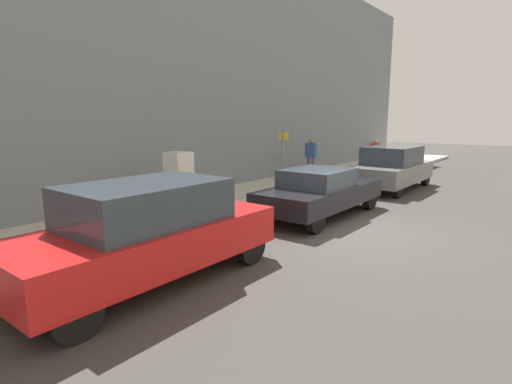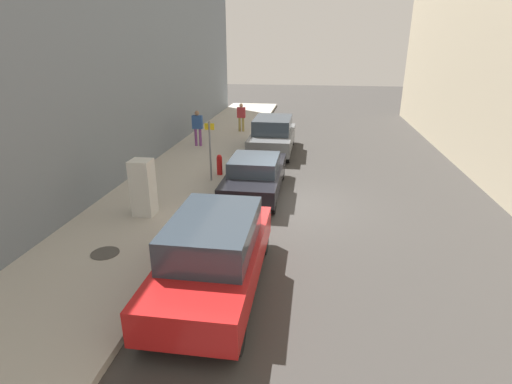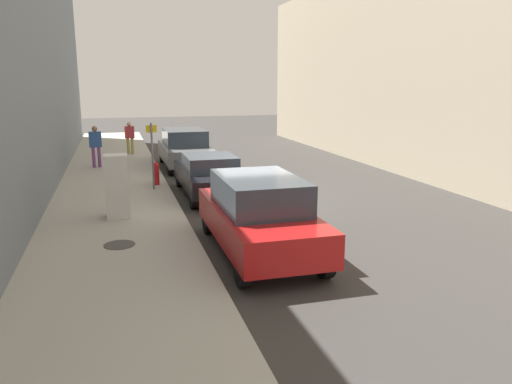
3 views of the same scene
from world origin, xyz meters
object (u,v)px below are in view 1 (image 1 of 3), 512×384
(street_sign_post, at_px, (283,161))
(parked_suv_gray, at_px, (392,167))
(pedestrian_standing_near, at_px, (311,154))
(parked_suv_red, at_px, (148,231))
(discarded_refrigerator, at_px, (179,182))
(parked_sedan_dark, at_px, (320,191))
(fire_hydrant, at_px, (299,184))
(pedestrian_walking_far, at_px, (375,153))

(street_sign_post, xyz_separation_m, parked_suv_gray, (1.80, 5.14, -0.58))
(street_sign_post, xyz_separation_m, pedestrian_standing_near, (-2.00, 5.21, -0.24))
(parked_suv_red, bearing_deg, parked_suv_gray, 90.00)
(discarded_refrigerator, distance_m, parked_suv_red, 4.52)
(parked_sedan_dark, bearing_deg, parked_suv_red, -90.00)
(parked_suv_gray, bearing_deg, parked_suv_red, -90.00)
(discarded_refrigerator, relative_size, fire_hydrant, 2.10)
(street_sign_post, distance_m, parked_suv_red, 7.01)
(discarded_refrigerator, distance_m, pedestrian_standing_near, 8.64)
(discarded_refrigerator, height_order, street_sign_post, street_sign_post)
(street_sign_post, xyz_separation_m, parked_suv_red, (1.80, -6.75, -0.55))
(pedestrian_walking_far, xyz_separation_m, parked_suv_red, (2.26, -15.74, -0.20))
(discarded_refrigerator, bearing_deg, street_sign_post, 70.25)
(street_sign_post, relative_size, parked_suv_red, 0.48)
(pedestrian_standing_near, bearing_deg, street_sign_post, 66.22)
(parked_sedan_dark, bearing_deg, discarded_refrigerator, -138.47)
(parked_suv_red, bearing_deg, pedestrian_walking_far, 98.17)
(discarded_refrigerator, distance_m, parked_sedan_dark, 4.05)
(pedestrian_walking_far, distance_m, parked_suv_gray, 4.47)
(discarded_refrigerator, xyz_separation_m, fire_hydrant, (1.37, 4.15, -0.44))
(parked_sedan_dark, bearing_deg, street_sign_post, 158.34)
(discarded_refrigerator, distance_m, street_sign_post, 3.63)
(pedestrian_walking_far, relative_size, parked_sedan_dark, 0.35)
(discarded_refrigerator, bearing_deg, parked_sedan_dark, 41.53)
(discarded_refrigerator, bearing_deg, fire_hydrant, 71.74)
(discarded_refrigerator, xyz_separation_m, parked_suv_red, (3.02, -3.36, -0.13))
(discarded_refrigerator, relative_size, parked_sedan_dark, 0.37)
(pedestrian_walking_far, xyz_separation_m, pedestrian_standing_near, (-1.55, -3.78, 0.11))
(discarded_refrigerator, xyz_separation_m, pedestrian_standing_near, (-0.78, 8.60, 0.18))
(street_sign_post, xyz_separation_m, pedestrian_walking_far, (-0.46, 8.99, -0.35))
(pedestrian_walking_far, bearing_deg, parked_sedan_dark, -165.30)
(street_sign_post, xyz_separation_m, parked_sedan_dark, (1.80, -0.72, -0.72))
(pedestrian_walking_far, relative_size, parked_suv_red, 0.34)
(pedestrian_walking_far, height_order, pedestrian_standing_near, pedestrian_standing_near)
(fire_hydrant, bearing_deg, discarded_refrigerator, -108.26)
(discarded_refrigerator, relative_size, street_sign_post, 0.76)
(street_sign_post, bearing_deg, discarded_refrigerator, -109.75)
(fire_hydrant, distance_m, pedestrian_standing_near, 4.98)
(fire_hydrant, distance_m, parked_sedan_dark, 2.22)
(street_sign_post, bearing_deg, parked_suv_red, -75.04)
(pedestrian_walking_far, height_order, parked_suv_gray, pedestrian_walking_far)
(discarded_refrigerator, xyz_separation_m, parked_sedan_dark, (3.02, 2.68, -0.30))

